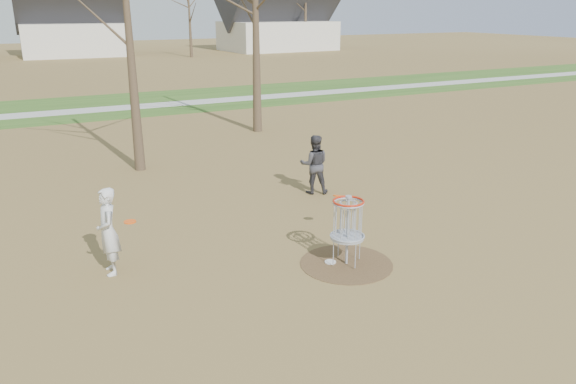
% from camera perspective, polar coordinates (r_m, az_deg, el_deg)
% --- Properties ---
extents(ground, '(160.00, 160.00, 0.00)m').
position_cam_1_polar(ground, '(11.00, 5.93, -7.26)').
color(ground, brown).
rests_on(ground, ground).
extents(green_band, '(160.00, 8.00, 0.01)m').
position_cam_1_polar(green_band, '(30.16, -16.43, 8.52)').
color(green_band, '#2D5119').
rests_on(green_band, ground).
extents(footpath, '(160.00, 1.50, 0.01)m').
position_cam_1_polar(footpath, '(29.19, -16.04, 8.27)').
color(footpath, '#9E9E99').
rests_on(footpath, green_band).
extents(dirt_circle, '(1.80, 1.80, 0.01)m').
position_cam_1_polar(dirt_circle, '(11.00, 5.93, -7.24)').
color(dirt_circle, '#47331E').
rests_on(dirt_circle, ground).
extents(player_standing, '(0.42, 0.62, 1.65)m').
position_cam_1_polar(player_standing, '(10.79, -17.81, -3.85)').
color(player_standing, silver).
rests_on(player_standing, ground).
extents(player_throwing, '(0.94, 0.86, 1.57)m').
position_cam_1_polar(player_throwing, '(14.81, 2.69, 2.82)').
color(player_throwing, '#36353A').
rests_on(player_throwing, ground).
extents(disc_grounded, '(0.22, 0.22, 0.02)m').
position_cam_1_polar(disc_grounded, '(11.01, 4.32, -7.09)').
color(disc_grounded, silver).
rests_on(disc_grounded, dirt_circle).
extents(discs_in_play, '(4.60, 0.29, 0.22)m').
position_cam_1_polar(discs_in_play, '(11.14, -4.10, -1.54)').
color(discs_in_play, '#FF5D0D').
rests_on(discs_in_play, ground).
extents(disc_golf_basket, '(0.64, 0.64, 1.35)m').
position_cam_1_polar(disc_golf_basket, '(10.64, 6.09, -2.82)').
color(disc_golf_basket, '#9EA3AD').
rests_on(disc_golf_basket, ground).
extents(houses_row, '(56.51, 10.01, 7.26)m').
position_cam_1_polar(houses_row, '(61.64, -18.70, 16.22)').
color(houses_row, silver).
rests_on(houses_row, ground).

